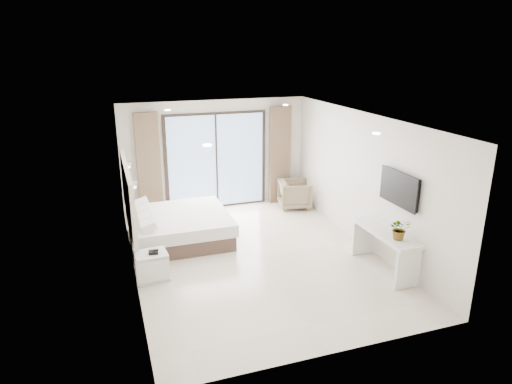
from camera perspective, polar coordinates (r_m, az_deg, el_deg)
ground at (r=9.00m, az=0.02°, el=-8.12°), size 6.20×6.20×0.00m
room_shell at (r=9.16m, az=-2.90°, el=2.91°), size 4.62×6.22×2.72m
bed at (r=9.76m, az=-9.67°, el=-4.31°), size 2.04×1.94×0.71m
nightstand at (r=8.31m, az=-12.91°, el=-9.01°), size 0.58×0.48×0.50m
phone at (r=8.16m, az=-12.72°, el=-7.35°), size 0.17×0.14×0.05m
console_desk at (r=8.62m, az=15.81°, el=-5.98°), size 0.49×1.56×0.77m
plant at (r=8.19m, az=17.51°, el=-4.68°), size 0.46×0.48×0.30m
armchair at (r=11.56m, az=4.87°, el=-0.11°), size 0.84×0.87×0.77m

